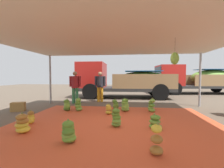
{
  "coord_description": "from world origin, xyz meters",
  "views": [
    {
      "loc": [
        0.43,
        -4.58,
        1.44
      ],
      "look_at": [
        -0.23,
        1.22,
        1.17
      ],
      "focal_mm": 24.88,
      "sensor_mm": 36.0,
      "label": 1
    }
  ],
  "objects_px": {
    "banana_bunch_4": "(31,118)",
    "banana_bunch_9": "(155,122)",
    "banana_bunch_11": "(151,106)",
    "banana_bunch_0": "(22,124)",
    "cargo_truck_far": "(196,79)",
    "worker_1": "(100,84)",
    "banana_bunch_3": "(156,141)",
    "banana_bunch_8": "(152,106)",
    "banana_bunch_7": "(68,132)",
    "banana_bunch_6": "(109,110)",
    "banana_bunch_13": "(116,118)",
    "crate_0": "(18,107)",
    "banana_bunch_12": "(67,105)",
    "cargo_truck_main": "(121,80)",
    "banana_bunch_1": "(116,104)",
    "worker_0": "(75,85)",
    "banana_bunch_2": "(78,105)",
    "banana_bunch_10": "(125,105)"
  },
  "relations": [
    {
      "from": "banana_bunch_8",
      "to": "cargo_truck_main",
      "type": "height_order",
      "value": "cargo_truck_main"
    },
    {
      "from": "banana_bunch_4",
      "to": "worker_0",
      "type": "bearing_deg",
      "value": 88.29
    },
    {
      "from": "banana_bunch_7",
      "to": "cargo_truck_main",
      "type": "relative_size",
      "value": 0.08
    },
    {
      "from": "banana_bunch_6",
      "to": "banana_bunch_7",
      "type": "distance_m",
      "value": 2.67
    },
    {
      "from": "banana_bunch_7",
      "to": "banana_bunch_4",
      "type": "bearing_deg",
      "value": 145.25
    },
    {
      "from": "banana_bunch_12",
      "to": "cargo_truck_far",
      "type": "bearing_deg",
      "value": 42.85
    },
    {
      "from": "banana_bunch_4",
      "to": "banana_bunch_2",
      "type": "bearing_deg",
      "value": 65.38
    },
    {
      "from": "banana_bunch_7",
      "to": "banana_bunch_8",
      "type": "height_order",
      "value": "banana_bunch_8"
    },
    {
      "from": "banana_bunch_1",
      "to": "worker_1",
      "type": "height_order",
      "value": "worker_1"
    },
    {
      "from": "banana_bunch_12",
      "to": "cargo_truck_main",
      "type": "height_order",
      "value": "cargo_truck_main"
    },
    {
      "from": "banana_bunch_4",
      "to": "banana_bunch_6",
      "type": "height_order",
      "value": "banana_bunch_4"
    },
    {
      "from": "banana_bunch_7",
      "to": "banana_bunch_13",
      "type": "height_order",
      "value": "banana_bunch_13"
    },
    {
      "from": "banana_bunch_0",
      "to": "banana_bunch_9",
      "type": "height_order",
      "value": "banana_bunch_0"
    },
    {
      "from": "banana_bunch_6",
      "to": "banana_bunch_0",
      "type": "bearing_deg",
      "value": -131.64
    },
    {
      "from": "banana_bunch_3",
      "to": "worker_1",
      "type": "xyz_separation_m",
      "value": [
        -2.18,
        5.86,
        0.74
      ]
    },
    {
      "from": "banana_bunch_8",
      "to": "banana_bunch_10",
      "type": "relative_size",
      "value": 1.04
    },
    {
      "from": "banana_bunch_8",
      "to": "banana_bunch_11",
      "type": "relative_size",
      "value": 1.32
    },
    {
      "from": "banana_bunch_3",
      "to": "banana_bunch_11",
      "type": "relative_size",
      "value": 1.37
    },
    {
      "from": "banana_bunch_10",
      "to": "banana_bunch_8",
      "type": "bearing_deg",
      "value": -2.96
    },
    {
      "from": "banana_bunch_3",
      "to": "banana_bunch_12",
      "type": "relative_size",
      "value": 1.16
    },
    {
      "from": "banana_bunch_6",
      "to": "banana_bunch_2",
      "type": "bearing_deg",
      "value": 162.05
    },
    {
      "from": "banana_bunch_3",
      "to": "banana_bunch_12",
      "type": "xyz_separation_m",
      "value": [
        -3.13,
        3.38,
        -0.03
      ]
    },
    {
      "from": "banana_bunch_4",
      "to": "banana_bunch_11",
      "type": "bearing_deg",
      "value": 32.03
    },
    {
      "from": "banana_bunch_3",
      "to": "banana_bunch_8",
      "type": "relative_size",
      "value": 1.04
    },
    {
      "from": "banana_bunch_3",
      "to": "banana_bunch_4",
      "type": "bearing_deg",
      "value": 156.87
    },
    {
      "from": "banana_bunch_8",
      "to": "banana_bunch_11",
      "type": "bearing_deg",
      "value": 89.87
    },
    {
      "from": "banana_bunch_11",
      "to": "cargo_truck_far",
      "type": "xyz_separation_m",
      "value": [
        4.69,
        7.07,
        1.08
      ]
    },
    {
      "from": "banana_bunch_1",
      "to": "banana_bunch_13",
      "type": "bearing_deg",
      "value": -84.32
    },
    {
      "from": "banana_bunch_0",
      "to": "crate_0",
      "type": "relative_size",
      "value": 1.0
    },
    {
      "from": "banana_bunch_7",
      "to": "banana_bunch_3",
      "type": "bearing_deg",
      "value": -10.33
    },
    {
      "from": "banana_bunch_13",
      "to": "banana_bunch_11",
      "type": "bearing_deg",
      "value": 62.28
    },
    {
      "from": "cargo_truck_far",
      "to": "banana_bunch_6",
      "type": "bearing_deg",
      "value": -128.37
    },
    {
      "from": "banana_bunch_7",
      "to": "cargo_truck_far",
      "type": "relative_size",
      "value": 0.07
    },
    {
      "from": "banana_bunch_0",
      "to": "banana_bunch_12",
      "type": "height_order",
      "value": "banana_bunch_0"
    },
    {
      "from": "banana_bunch_8",
      "to": "banana_bunch_9",
      "type": "bearing_deg",
      "value": -95.59
    },
    {
      "from": "banana_bunch_6",
      "to": "banana_bunch_7",
      "type": "bearing_deg",
      "value": -101.63
    },
    {
      "from": "banana_bunch_4",
      "to": "crate_0",
      "type": "height_order",
      "value": "banana_bunch_4"
    },
    {
      "from": "banana_bunch_9",
      "to": "banana_bunch_3",
      "type": "bearing_deg",
      "value": -98.18
    },
    {
      "from": "banana_bunch_3",
      "to": "banana_bunch_8",
      "type": "bearing_deg",
      "value": 83.34
    },
    {
      "from": "banana_bunch_8",
      "to": "cargo_truck_far",
      "type": "xyz_separation_m",
      "value": [
        4.69,
        7.5,
        1.01
      ]
    },
    {
      "from": "banana_bunch_4",
      "to": "banana_bunch_9",
      "type": "relative_size",
      "value": 0.99
    },
    {
      "from": "banana_bunch_13",
      "to": "crate_0",
      "type": "height_order",
      "value": "banana_bunch_13"
    },
    {
      "from": "banana_bunch_4",
      "to": "worker_1",
      "type": "bearing_deg",
      "value": 73.17
    },
    {
      "from": "banana_bunch_9",
      "to": "worker_0",
      "type": "xyz_separation_m",
      "value": [
        -3.6,
        3.66,
        0.82
      ]
    },
    {
      "from": "banana_bunch_2",
      "to": "worker_0",
      "type": "height_order",
      "value": "worker_0"
    },
    {
      "from": "banana_bunch_2",
      "to": "banana_bunch_6",
      "type": "height_order",
      "value": "banana_bunch_2"
    },
    {
      "from": "banana_bunch_6",
      "to": "worker_0",
      "type": "relative_size",
      "value": 0.24
    },
    {
      "from": "cargo_truck_far",
      "to": "worker_1",
      "type": "distance_m",
      "value": 8.92
    },
    {
      "from": "banana_bunch_1",
      "to": "cargo_truck_far",
      "type": "height_order",
      "value": "cargo_truck_far"
    },
    {
      "from": "banana_bunch_1",
      "to": "banana_bunch_2",
      "type": "height_order",
      "value": "banana_bunch_2"
    }
  ]
}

